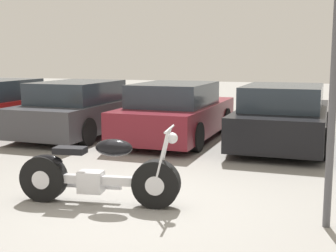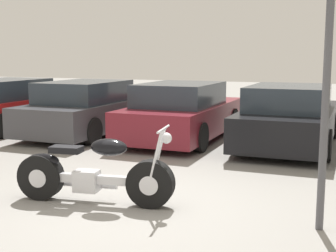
{
  "view_description": "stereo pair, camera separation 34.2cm",
  "coord_description": "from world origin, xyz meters",
  "views": [
    {
      "loc": [
        2.48,
        -5.69,
        2.06
      ],
      "look_at": [
        -0.16,
        1.78,
        0.85
      ],
      "focal_mm": 50.0,
      "sensor_mm": 36.0,
      "label": 1
    },
    {
      "loc": [
        2.79,
        -5.57,
        2.06
      ],
      "look_at": [
        -0.16,
        1.78,
        0.85
      ],
      "focal_mm": 50.0,
      "sensor_mm": 36.0,
      "label": 2
    }
  ],
  "objects": [
    {
      "name": "motorcycle",
      "position": [
        -0.55,
        -0.08,
        0.41
      ],
      "size": [
        2.29,
        0.73,
        1.1
      ],
      "color": "black",
      "rests_on": "ground_plane"
    },
    {
      "name": "parked_car_maroon",
      "position": [
        -1.1,
        5.12,
        0.66
      ],
      "size": [
        1.96,
        4.49,
        1.39
      ],
      "color": "maroon",
      "rests_on": "ground_plane"
    },
    {
      "name": "parked_car_black",
      "position": [
        1.45,
        5.16,
        0.66
      ],
      "size": [
        1.96,
        4.49,
        1.39
      ],
      "color": "black",
      "rests_on": "ground_plane"
    },
    {
      "name": "ground_plane",
      "position": [
        0.0,
        0.0,
        0.0
      ],
      "size": [
        60.0,
        60.0,
        0.0
      ],
      "primitive_type": "plane",
      "color": "gray"
    },
    {
      "name": "lamp_post",
      "position": [
        2.49,
        0.05,
        2.23
      ],
      "size": [
        0.27,
        0.27,
        3.25
      ],
      "color": "#4C4C51",
      "rests_on": "ground_plane"
    },
    {
      "name": "parked_car_dark_grey",
      "position": [
        -3.65,
        4.93,
        0.66
      ],
      "size": [
        1.96,
        4.49,
        1.39
      ],
      "color": "#3D3D42",
      "rests_on": "ground_plane"
    }
  ]
}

